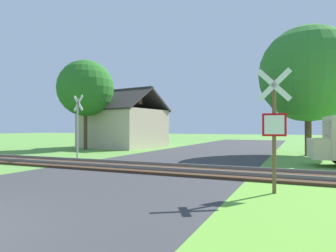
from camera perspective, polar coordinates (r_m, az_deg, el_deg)
The scene contains 6 objects.
rail_track at distance 12.58m, azimuth -3.95°, elevation -7.94°, with size 60.00×2.60×0.22m.
stop_sign_near at distance 8.28m, azimuth 19.57°, elevation 0.28°, with size 0.88×0.17×3.27m.
crossing_sign_far at distance 16.73m, azimuth -16.84°, elevation 0.64°, with size 0.85×0.29×3.48m.
house at distance 26.86m, azimuth -8.52°, elevation -0.17°, with size 7.22×6.86×5.21m.
tree_left at distance 24.98m, azimuth -15.42°, elevation 6.94°, with size 4.48×4.48×7.14m.
tree_right at distance 20.84m, azimuth 25.11°, elevation 8.96°, with size 5.97×5.97×8.08m.
Camera 1 is at (5.76, -2.15, 1.71)m, focal length 32.00 mm.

